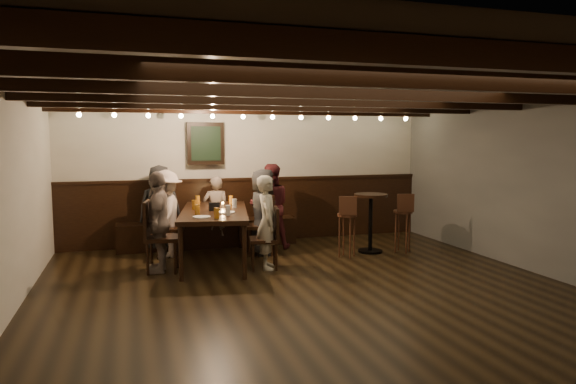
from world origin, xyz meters
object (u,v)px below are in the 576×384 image
object	(u,v)px
chair_right_far	(265,250)
person_left_far	(159,222)
bar_stool_left	(347,234)
high_top_table	(371,214)
bar_stool_right	(403,230)
person_bench_right	(270,206)
chair_left_near	(169,239)
person_bench_left	(160,208)
person_bench_centre	(216,212)
person_right_near	(263,212)
chair_right_near	(261,236)
chair_left_far	(161,250)
person_left_near	(166,214)
person_right_far	(267,222)

from	to	relation	value
chair_right_far	person_left_far	bearing A→B (deg)	90.00
bar_stool_left	high_top_table	bearing A→B (deg)	41.82
bar_stool_right	person_bench_right	bearing A→B (deg)	168.83
chair_left_near	person_bench_left	bearing A→B (deg)	-158.14
chair_left_near	bar_stool_right	world-z (taller)	bar_stool_right
chair_left_near	person_bench_centre	world-z (taller)	person_bench_centre
person_bench_left	person_right_near	bearing A→B (deg)	164.74
chair_right_near	person_bench_right	distance (m)	0.64
chair_left_far	bar_stool_right	world-z (taller)	chair_left_far
chair_right_near	person_right_near	xyz separation A→B (m)	(0.03, -0.01, 0.39)
chair_left_far	person_right_near	world-z (taller)	person_right_near
chair_left_near	person_left_near	world-z (taller)	person_left_near
chair_right_far	chair_right_near	bearing A→B (deg)	-0.11
person_bench_left	chair_left_far	bearing A→B (deg)	97.56
chair_right_near	chair_right_far	distance (m)	0.90
high_top_table	bar_stool_left	bearing A→B (deg)	-157.77
chair_right_near	bar_stool_left	size ratio (longest dim) A/B	0.99
person_left_far	bar_stool_right	xyz separation A→B (m)	(3.83, 0.09, -0.34)
person_bench_centre	high_top_table	bearing A→B (deg)	165.17
chair_right_near	person_left_far	bearing A→B (deg)	121.47
high_top_table	chair_left_far	bearing A→B (deg)	-175.71
person_right_far	high_top_table	size ratio (longest dim) A/B	1.39
person_right_far	bar_stool_left	xyz separation A→B (m)	(1.36, 0.31, -0.30)
person_left_far	person_left_near	bearing A→B (deg)	180.00
chair_right_near	person_bench_right	xyz separation A→B (m)	(0.26, 0.41, 0.42)
person_left_near	bar_stool_right	xyz separation A→B (m)	(3.67, -0.80, -0.32)
chair_left_far	bar_stool_right	xyz separation A→B (m)	(3.80, 0.09, 0.06)
chair_right_near	person_right_far	distance (m)	0.97
chair_right_far	person_right_near	distance (m)	0.99
high_top_table	person_right_near	bearing A→B (deg)	167.65
chair_left_far	person_bench_right	world-z (taller)	person_bench_right
chair_left_near	person_left_far	xyz separation A→B (m)	(-0.19, -0.88, 0.41)
person_right_near	high_top_table	bearing A→B (deg)	-91.90
person_bench_left	person_left_far	size ratio (longest dim) A/B	1.01
person_right_near	bar_stool_left	world-z (taller)	person_right_near
chair_left_near	high_top_table	world-z (taller)	high_top_table
chair_right_far	person_left_far	distance (m)	1.53
chair_right_far	person_right_far	world-z (taller)	person_right_far
chair_left_near	bar_stool_right	xyz separation A→B (m)	(3.64, -0.79, 0.08)
person_bench_left	chair_left_near	bearing A→B (deg)	111.86
chair_right_far	bar_stool_left	world-z (taller)	bar_stool_left
person_bench_right	bar_stool_left	size ratio (longest dim) A/B	1.47
person_left_far	chair_right_near	bearing A→B (deg)	121.47
person_bench_centre	high_top_table	distance (m)	2.57
person_bench_left	bar_stool_right	bearing A→B (deg)	171.69
chair_left_near	person_bench_left	distance (m)	0.64
person_left_near	person_right_far	size ratio (longest dim) A/B	1.02
chair_left_near	bar_stool_left	world-z (taller)	bar_stool_left
person_bench_centre	person_right_far	distance (m)	1.68
person_right_far	chair_right_near	bearing A→B (deg)	1.90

